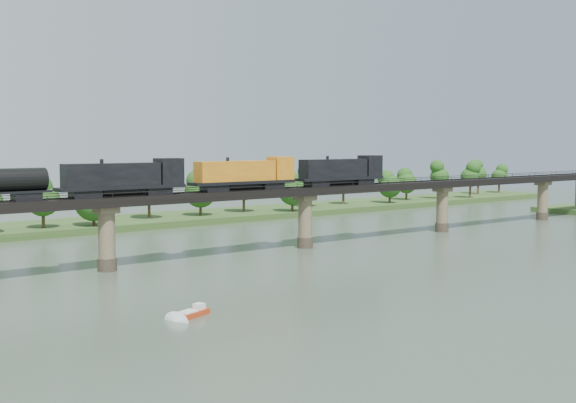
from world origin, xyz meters
TOP-DOWN VIEW (x-y plane):
  - ground at (0.00, 0.00)m, footprint 400.00×400.00m
  - far_bank at (0.00, 85.00)m, footprint 300.00×24.00m
  - bridge at (0.00, 30.00)m, footprint 236.00×30.00m
  - bridge_superstructure at (0.00, 30.00)m, footprint 220.00×4.90m
  - far_treeline at (-8.21, 80.52)m, footprint 289.06×17.54m
  - freight_train at (-21.70, 30.00)m, footprint 84.64×3.30m
  - motorboat at (-45.05, -3.70)m, footprint 4.84×3.06m

SIDE VIEW (x-z plane):
  - ground at x=0.00m, z-range 0.00..0.00m
  - motorboat at x=-45.05m, z-range -0.20..1.07m
  - far_bank at x=0.00m, z-range 0.00..1.60m
  - bridge at x=0.00m, z-range -0.29..11.21m
  - far_treeline at x=-8.21m, z-range 2.03..15.63m
  - bridge_superstructure at x=0.00m, z-range 11.42..12.17m
  - freight_train at x=-21.70m, z-range 11.37..17.20m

